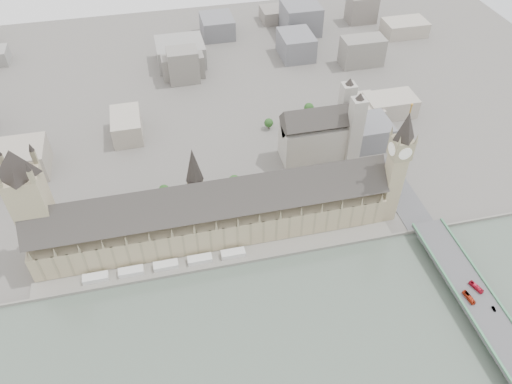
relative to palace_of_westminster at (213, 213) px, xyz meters
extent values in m
plane|color=#595651|center=(0.00, -19.70, -22.71)|extent=(900.00, 900.00, 0.00)
cube|color=slate|center=(0.00, -34.70, -21.21)|extent=(600.00, 1.50, 3.00)
cube|color=slate|center=(0.00, -27.20, -21.71)|extent=(270.00, 15.00, 2.00)
cube|color=silver|center=(-90.00, -26.70, -18.71)|extent=(18.00, 7.00, 4.00)
cube|color=silver|center=(-65.00, -26.70, -18.71)|extent=(18.00, 7.00, 4.00)
cube|color=silver|center=(-40.00, -26.70, -18.71)|extent=(18.00, 7.00, 4.00)
cube|color=silver|center=(-15.00, -26.70, -18.71)|extent=(18.00, 7.00, 4.00)
cube|color=silver|center=(10.00, -26.70, -18.71)|extent=(18.00, 7.00, 4.00)
cube|color=tan|center=(0.00, 0.30, -10.21)|extent=(265.00, 40.00, 25.00)
cube|color=#2A2825|center=(0.00, 0.30, 12.37)|extent=(265.00, 40.73, 40.73)
cube|color=tan|center=(138.00, -11.70, 8.29)|extent=(12.00, 12.00, 62.00)
cube|color=gray|center=(138.00, -11.70, 47.29)|extent=(14.00, 14.00, 16.00)
cylinder|color=white|center=(145.20, -11.70, 47.29)|extent=(0.60, 10.00, 10.00)
cylinder|color=white|center=(130.80, -11.70, 47.29)|extent=(0.60, 10.00, 10.00)
cylinder|color=white|center=(138.00, -4.50, 47.29)|extent=(10.00, 0.60, 10.00)
cylinder|color=white|center=(138.00, -18.90, 47.29)|extent=(10.00, 0.60, 10.00)
cone|color=#282320|center=(138.00, -11.70, 66.29)|extent=(17.00, 17.00, 22.00)
cylinder|color=#C48939|center=(138.00, -11.70, 80.29)|extent=(1.00, 1.00, 6.00)
sphere|color=#C48939|center=(138.00, -11.70, 83.79)|extent=(2.00, 2.00, 2.00)
cone|color=gray|center=(144.50, -5.20, 59.29)|extent=(2.40, 2.40, 8.00)
cone|color=gray|center=(131.50, -5.20, 59.29)|extent=(2.40, 2.40, 8.00)
cone|color=gray|center=(144.50, -18.20, 59.29)|extent=(2.40, 2.40, 8.00)
cone|color=gray|center=(131.50, -18.20, 59.29)|extent=(2.40, 2.40, 8.00)
cube|color=tan|center=(-122.00, 6.30, 17.29)|extent=(23.00, 23.00, 80.00)
cone|color=#282320|center=(-122.00, 6.30, 67.29)|extent=(30.00, 30.00, 20.00)
cylinder|color=gray|center=(-10.00, 6.30, 20.29)|extent=(12.00, 12.00, 20.00)
cone|color=#282320|center=(-10.00, 6.30, 44.29)|extent=(13.00, 13.00, 28.00)
cube|color=#474749|center=(162.00, -107.20, -17.58)|extent=(25.00, 325.00, 10.25)
cube|color=#9F9A8F|center=(105.00, 75.30, -5.71)|extent=(60.00, 28.00, 34.00)
cube|color=#2A2825|center=(105.00, 75.30, 16.29)|extent=(60.00, 28.28, 28.28)
cube|color=#9F9A8F|center=(137.00, 87.30, 9.29)|extent=(12.00, 12.00, 64.00)
cube|color=#9F9A8F|center=(137.00, 63.30, 9.29)|extent=(12.00, 12.00, 64.00)
imported|color=#B93015|center=(155.82, -105.80, -10.91)|extent=(4.05, 11.32, 3.09)
imported|color=red|center=(165.06, -99.32, -10.92)|extent=(6.01, 11.26, 3.07)
imported|color=gray|center=(167.70, -117.16, -11.81)|extent=(1.66, 4.03, 1.30)
camera|label=1|loc=(-26.96, -263.77, 269.18)|focal=35.00mm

